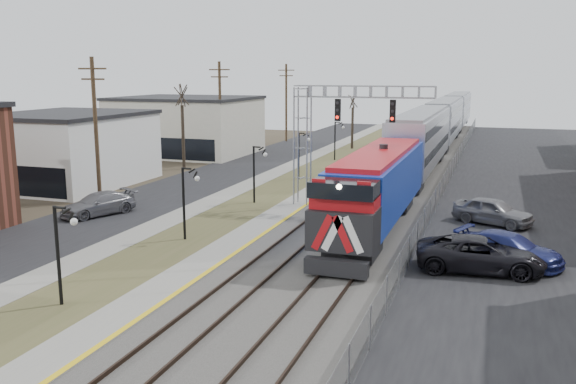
% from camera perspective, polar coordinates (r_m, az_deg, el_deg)
% --- Properties ---
extents(street_west, '(7.00, 120.00, 0.04)m').
position_cam_1_polar(street_west, '(51.77, -7.96, 1.10)').
color(street_west, black).
rests_on(street_west, ground).
extents(sidewalk, '(2.00, 120.00, 0.08)m').
position_cam_1_polar(sidewalk, '(49.91, -3.34, 0.83)').
color(sidewalk, gray).
rests_on(sidewalk, ground).
extents(grass_median, '(4.00, 120.00, 0.06)m').
position_cam_1_polar(grass_median, '(48.87, -0.09, 0.62)').
color(grass_median, '#474927').
rests_on(grass_median, ground).
extents(platform, '(2.00, 120.00, 0.24)m').
position_cam_1_polar(platform, '(47.97, 3.30, 0.51)').
color(platform, gray).
rests_on(platform, ground).
extents(ballast_bed, '(8.00, 120.00, 0.20)m').
position_cam_1_polar(ballast_bed, '(46.90, 9.19, 0.11)').
color(ballast_bed, '#595651').
rests_on(ballast_bed, ground).
extents(parking_lot, '(16.00, 120.00, 0.04)m').
position_cam_1_polar(parking_lot, '(46.47, 23.92, -0.92)').
color(parking_lot, black).
rests_on(parking_lot, ground).
extents(platform_edge, '(0.24, 120.00, 0.01)m').
position_cam_1_polar(platform_edge, '(47.72, 4.32, 0.59)').
color(platform_edge, gold).
rests_on(platform_edge, platform).
extents(track_near, '(1.58, 120.00, 0.15)m').
position_cam_1_polar(track_near, '(47.23, 6.81, 0.47)').
color(track_near, '#2D2119').
rests_on(track_near, ballast_bed).
extents(track_far, '(1.58, 120.00, 0.15)m').
position_cam_1_polar(track_far, '(46.64, 11.01, 0.21)').
color(track_far, '#2D2119').
rests_on(track_far, ballast_bed).
extents(train, '(3.00, 85.85, 5.33)m').
position_cam_1_polar(train, '(69.39, 13.87, 5.84)').
color(train, '#1536B0').
rests_on(train, ground).
extents(signal_gantry, '(9.00, 1.07, 8.15)m').
position_cam_1_polar(signal_gantry, '(39.94, 3.73, 6.28)').
color(signal_gantry, gray).
rests_on(signal_gantry, ground).
extents(lampposts, '(0.14, 62.14, 4.00)m').
position_cam_1_polar(lampposts, '(33.44, -9.49, -1.03)').
color(lampposts, black).
rests_on(lampposts, ground).
extents(utility_poles, '(0.28, 80.28, 10.00)m').
position_cam_1_polar(utility_poles, '(44.22, -17.53, 5.49)').
color(utility_poles, '#4C3823').
rests_on(utility_poles, ground).
extents(fence, '(0.04, 120.00, 1.60)m').
position_cam_1_polar(fence, '(46.26, 14.35, 0.64)').
color(fence, gray).
rests_on(fence, ground).
extents(buildings_west, '(14.00, 67.00, 7.00)m').
position_cam_1_polar(buildings_west, '(47.99, -24.22, 3.04)').
color(buildings_west, beige).
rests_on(buildings_west, ground).
extents(bare_trees, '(12.30, 42.30, 5.95)m').
position_cam_1_polar(bare_trees, '(55.36, -7.28, 4.57)').
color(bare_trees, '#382D23').
rests_on(bare_trees, ground).
extents(car_lot_c, '(5.92, 3.13, 1.59)m').
position_cam_1_polar(car_lot_c, '(29.20, 17.55, -5.65)').
color(car_lot_c, black).
rests_on(car_lot_c, ground).
extents(car_lot_d, '(5.40, 3.80, 1.45)m').
position_cam_1_polar(car_lot_d, '(30.81, 20.00, -5.07)').
color(car_lot_d, navy).
rests_on(car_lot_d, ground).
extents(car_lot_e, '(5.03, 3.60, 1.59)m').
position_cam_1_polar(car_lot_e, '(38.31, 18.62, -1.76)').
color(car_lot_e, slate).
rests_on(car_lot_e, ground).
extents(car_street_b, '(3.75, 5.27, 1.42)m').
position_cam_1_polar(car_street_b, '(40.50, -17.32, -1.13)').
color(car_street_b, slate).
rests_on(car_street_b, ground).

